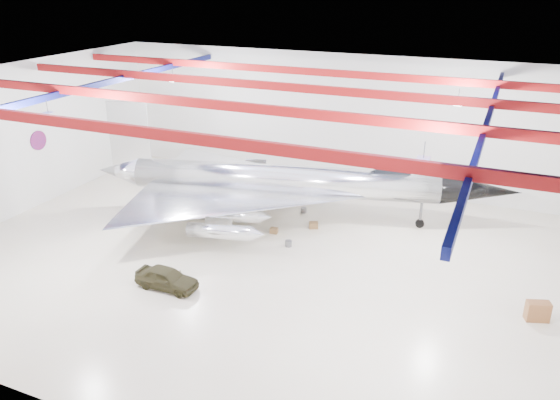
% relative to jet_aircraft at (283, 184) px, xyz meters
% --- Properties ---
extents(floor, '(40.00, 40.00, 0.00)m').
position_rel_jet_aircraft_xyz_m(floor, '(1.38, -6.25, -2.74)').
color(floor, beige).
rests_on(floor, ground).
extents(wall_back, '(40.00, 0.00, 40.00)m').
position_rel_jet_aircraft_xyz_m(wall_back, '(1.38, 8.75, 2.76)').
color(wall_back, silver).
rests_on(wall_back, floor).
extents(wall_left, '(0.00, 30.00, 30.00)m').
position_rel_jet_aircraft_xyz_m(wall_left, '(-18.62, -6.25, 2.76)').
color(wall_left, silver).
rests_on(wall_left, floor).
extents(ceiling, '(40.00, 40.00, 0.00)m').
position_rel_jet_aircraft_xyz_m(ceiling, '(1.38, -6.25, 8.26)').
color(ceiling, '#0A0F38').
rests_on(ceiling, wall_back).
extents(ceiling_structure, '(39.50, 29.50, 1.08)m').
position_rel_jet_aircraft_xyz_m(ceiling_structure, '(1.38, -6.25, 7.59)').
color(ceiling_structure, maroon).
rests_on(ceiling_structure, ceiling).
extents(wall_roundel, '(0.10, 1.50, 1.50)m').
position_rel_jet_aircraft_xyz_m(wall_roundel, '(-18.56, -4.25, 2.26)').
color(wall_roundel, '#B21414').
rests_on(wall_roundel, wall_left).
extents(jet_aircraft, '(30.12, 21.21, 8.34)m').
position_rel_jet_aircraft_xyz_m(jet_aircraft, '(0.00, 0.00, 0.00)').
color(jet_aircraft, silver).
rests_on(jet_aircraft, floor).
extents(jeep, '(3.76, 1.52, 1.28)m').
position_rel_jet_aircraft_xyz_m(jeep, '(-2.32, -11.57, -2.10)').
color(jeep, '#312E18').
rests_on(jeep, floor).
extents(desk, '(1.31, 0.94, 1.08)m').
position_rel_jet_aircraft_xyz_m(desk, '(17.19, -6.64, -2.20)').
color(desk, brown).
rests_on(desk, floor).
extents(crate_ply, '(0.55, 0.48, 0.34)m').
position_rel_jet_aircraft_xyz_m(crate_ply, '(-3.85, -0.37, -2.57)').
color(crate_ply, olive).
rests_on(crate_ply, floor).
extents(engine_drum, '(0.46, 0.46, 0.41)m').
position_rel_jet_aircraft_xyz_m(engine_drum, '(2.09, -4.00, -2.53)').
color(engine_drum, '#59595B').
rests_on(engine_drum, floor).
extents(parts_bin, '(0.77, 0.71, 0.44)m').
position_rel_jet_aircraft_xyz_m(parts_bin, '(2.65, -0.66, -2.52)').
color(parts_bin, olive).
rests_on(parts_bin, floor).
extents(crate_small, '(0.35, 0.28, 0.24)m').
position_rel_jet_aircraft_xyz_m(crate_small, '(-3.20, -0.24, -2.62)').
color(crate_small, '#59595B').
rests_on(crate_small, floor).
extents(oil_barrel, '(0.57, 0.47, 0.37)m').
position_rel_jet_aircraft_xyz_m(oil_barrel, '(0.38, -2.52, -2.55)').
color(oil_barrel, olive).
rests_on(oil_barrel, floor).
extents(spares_box, '(0.46, 0.46, 0.39)m').
position_rel_jet_aircraft_xyz_m(spares_box, '(1.01, 1.63, -2.54)').
color(spares_box, '#59595B').
rests_on(spares_box, floor).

